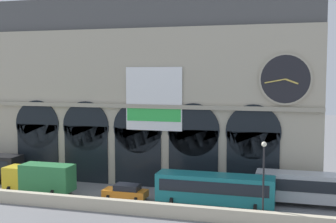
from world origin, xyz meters
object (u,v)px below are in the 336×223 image
box_truck_midwest (40,177)px  street_lamp_quayside (264,171)px  bus_mideast (215,189)px  bus_east (315,188)px  car_center (126,192)px

box_truck_midwest → street_lamp_quayside: street_lamp_quayside is taller
box_truck_midwest → bus_mideast: 18.45m
bus_mideast → bus_east: (9.11, 2.87, 0.00)m
box_truck_midwest → bus_east: size_ratio=0.68×
box_truck_midwest → car_center: bearing=1.6°
car_center → bus_east: (18.05, 2.78, 0.98)m
bus_east → street_lamp_quayside: 7.95m
bus_mideast → street_lamp_quayside: 6.18m
box_truck_midwest → car_center: size_ratio=1.70×
bus_mideast → bus_east: 9.55m
box_truck_midwest → bus_east: box_truck_midwest is taller
street_lamp_quayside → bus_mideast: bearing=145.7°
box_truck_midwest → car_center: (9.50, 0.27, -0.90)m
box_truck_midwest → car_center: 9.55m
car_center → bus_east: size_ratio=0.40×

